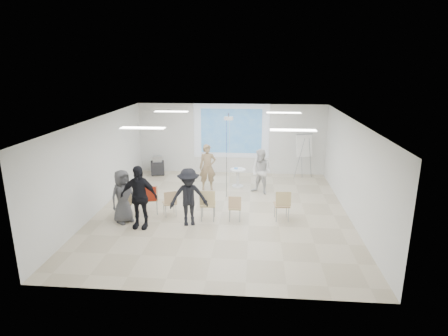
# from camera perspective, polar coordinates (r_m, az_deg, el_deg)

# --- Properties ---
(floor) EXTENTS (8.00, 9.00, 0.10)m
(floor) POSITION_cam_1_polar(r_m,az_deg,el_deg) (12.24, -0.32, -6.89)
(floor) COLOR beige
(floor) RESTS_ON ground
(ceiling) EXTENTS (8.00, 9.00, 0.10)m
(ceiling) POSITION_cam_1_polar(r_m,az_deg,el_deg) (11.41, -0.34, 7.63)
(ceiling) COLOR white
(ceiling) RESTS_ON wall_back
(wall_back) EXTENTS (8.00, 0.10, 3.00)m
(wall_back) POSITION_cam_1_polar(r_m,az_deg,el_deg) (16.14, 1.12, 4.47)
(wall_back) COLOR silver
(wall_back) RESTS_ON floor
(wall_left) EXTENTS (0.10, 9.00, 3.00)m
(wall_left) POSITION_cam_1_polar(r_m,az_deg,el_deg) (12.73, -18.80, 0.52)
(wall_left) COLOR silver
(wall_left) RESTS_ON floor
(wall_right) EXTENTS (0.10, 9.00, 3.00)m
(wall_right) POSITION_cam_1_polar(r_m,az_deg,el_deg) (12.07, 19.19, -0.33)
(wall_right) COLOR silver
(wall_right) RESTS_ON floor
(projection_halo) EXTENTS (3.20, 0.01, 2.30)m
(projection_halo) POSITION_cam_1_polar(r_m,az_deg,el_deg) (16.01, 1.12, 5.65)
(projection_halo) COLOR silver
(projection_halo) RESTS_ON wall_back
(projection_image) EXTENTS (2.60, 0.01, 1.90)m
(projection_image) POSITION_cam_1_polar(r_m,az_deg,el_deg) (16.00, 1.11, 5.64)
(projection_image) COLOR teal
(projection_image) RESTS_ON wall_back
(pedestal_table) EXTENTS (0.61, 0.61, 0.74)m
(pedestal_table) POSITION_cam_1_polar(r_m,az_deg,el_deg) (14.47, 2.11, -1.33)
(pedestal_table) COLOR white
(pedestal_table) RESTS_ON floor
(player_left) EXTENTS (0.81, 0.62, 1.98)m
(player_left) POSITION_cam_1_polar(r_m,az_deg,el_deg) (14.01, -2.52, 0.56)
(player_left) COLOR #977D5C
(player_left) RESTS_ON floor
(player_right) EXTENTS (1.13, 1.07, 1.84)m
(player_right) POSITION_cam_1_polar(r_m,az_deg,el_deg) (13.66, 5.69, -0.21)
(player_right) COLOR white
(player_right) RESTS_ON floor
(controller_left) EXTENTS (0.07, 0.13, 0.04)m
(controller_left) POSITION_cam_1_polar(r_m,az_deg,el_deg) (14.15, -1.69, 2.04)
(controller_left) COLOR white
(controller_left) RESTS_ON player_left
(controller_right) EXTENTS (0.09, 0.11, 0.04)m
(controller_right) POSITION_cam_1_polar(r_m,az_deg,el_deg) (13.82, 4.97, 1.37)
(controller_right) COLOR white
(controller_right) RESTS_ON player_right
(chair_far_left) EXTENTS (0.55, 0.57, 0.89)m
(chair_far_left) POSITION_cam_1_polar(r_m,az_deg,el_deg) (12.03, -14.91, -4.91)
(chair_far_left) COLOR tan
(chair_far_left) RESTS_ON floor
(chair_left_mid) EXTENTS (0.56, 0.58, 0.97)m
(chair_left_mid) POSITION_cam_1_polar(r_m,az_deg,el_deg) (12.07, -11.12, -4.37)
(chair_left_mid) COLOR tan
(chair_left_mid) RESTS_ON floor
(chair_left_inner) EXTENTS (0.54, 0.55, 0.85)m
(chair_left_inner) POSITION_cam_1_polar(r_m,az_deg,el_deg) (11.81, -8.24, -5.05)
(chair_left_inner) COLOR tan
(chair_left_inner) RESTS_ON floor
(chair_center) EXTENTS (0.49, 0.52, 0.99)m
(chair_center) POSITION_cam_1_polar(r_m,az_deg,el_deg) (11.37, -2.50, -5.26)
(chair_center) COLOR tan
(chair_center) RESTS_ON floor
(chair_right_inner) EXTENTS (0.40, 0.43, 0.83)m
(chair_right_inner) POSITION_cam_1_polar(r_m,az_deg,el_deg) (11.36, 1.66, -5.81)
(chair_right_inner) COLOR tan
(chair_right_inner) RESTS_ON floor
(chair_right_far) EXTENTS (0.50, 0.53, 0.97)m
(chair_right_far) POSITION_cam_1_polar(r_m,az_deg,el_deg) (11.48, 8.90, -5.30)
(chair_right_far) COLOR tan
(chair_right_far) RESTS_ON floor
(red_jacket) EXTENTS (0.48, 0.22, 0.45)m
(red_jacket) POSITION_cam_1_polar(r_m,az_deg,el_deg) (11.90, -11.43, -3.92)
(red_jacket) COLOR maroon
(red_jacket) RESTS_ON chair_left_mid
(laptop) EXTENTS (0.38, 0.33, 0.02)m
(laptop) POSITION_cam_1_polar(r_m,az_deg,el_deg) (11.91, -8.28, -5.10)
(laptop) COLOR black
(laptop) RESTS_ON chair_left_inner
(audience_left) EXTENTS (1.29, 0.82, 2.15)m
(audience_left) POSITION_cam_1_polar(r_m,az_deg,el_deg) (11.02, -12.89, -3.66)
(audience_left) COLOR black
(audience_left) RESTS_ON floor
(audience_mid) EXTENTS (1.41, 0.99, 1.97)m
(audience_mid) POSITION_cam_1_polar(r_m,az_deg,el_deg) (10.99, -5.41, -3.87)
(audience_mid) COLOR black
(audience_mid) RESTS_ON floor
(audience_outer) EXTENTS (1.02, 1.06, 1.83)m
(audience_outer) POSITION_cam_1_polar(r_m,az_deg,el_deg) (11.56, -15.18, -3.74)
(audience_outer) COLOR #535357
(audience_outer) RESTS_ON floor
(flipchart_easel) EXTENTS (0.78, 0.62, 1.89)m
(flipchart_easel) POSITION_cam_1_polar(r_m,az_deg,el_deg) (15.67, 12.12, 3.37)
(flipchart_easel) COLOR #96989F
(flipchart_easel) RESTS_ON floor
(av_cart) EXTENTS (0.65, 0.57, 0.84)m
(av_cart) POSITION_cam_1_polar(r_m,az_deg,el_deg) (16.27, -10.09, 0.28)
(av_cart) COLOR black
(av_cart) RESTS_ON floor
(ceiling_projector) EXTENTS (0.30, 0.25, 3.00)m
(ceiling_projector) POSITION_cam_1_polar(r_m,az_deg,el_deg) (12.92, 0.70, 6.98)
(ceiling_projector) COLOR white
(ceiling_projector) RESTS_ON ceiling
(fluor_panel_nw) EXTENTS (1.20, 0.30, 0.02)m
(fluor_panel_nw) POSITION_cam_1_polar(r_m,az_deg,el_deg) (13.69, -8.03, 8.51)
(fluor_panel_nw) COLOR white
(fluor_panel_nw) RESTS_ON ceiling
(fluor_panel_ne) EXTENTS (1.20, 0.30, 0.02)m
(fluor_panel_ne) POSITION_cam_1_polar(r_m,az_deg,el_deg) (13.39, 9.09, 8.31)
(fluor_panel_ne) COLOR white
(fluor_panel_ne) RESTS_ON ceiling
(fluor_panel_sw) EXTENTS (1.20, 0.30, 0.02)m
(fluor_panel_sw) POSITION_cam_1_polar(r_m,az_deg,el_deg) (10.34, -12.27, 5.98)
(fluor_panel_sw) COLOR white
(fluor_panel_sw) RESTS_ON ceiling
(fluor_panel_se) EXTENTS (1.20, 0.30, 0.02)m
(fluor_panel_se) POSITION_cam_1_polar(r_m,az_deg,el_deg) (9.94, 10.48, 5.69)
(fluor_panel_se) COLOR white
(fluor_panel_se) RESTS_ON ceiling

